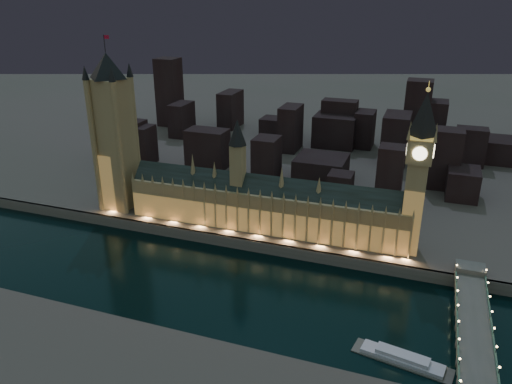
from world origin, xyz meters
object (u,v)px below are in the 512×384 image
(victoria_tower, at_px, (114,126))
(elizabeth_tower, at_px, (419,162))
(westminster_bridge, at_px, (472,323))
(river_boat, at_px, (402,358))
(palace_of_westminster, at_px, (263,204))

(victoria_tower, distance_m, elizabeth_tower, 218.02)
(westminster_bridge, bearing_deg, river_boat, -133.32)
(palace_of_westminster, relative_size, river_boat, 4.12)
(palace_of_westminster, distance_m, victoria_tower, 126.82)
(palace_of_westminster, relative_size, westminster_bridge, 1.79)
(palace_of_westminster, xyz_separation_m, elizabeth_tower, (99.84, 0.17, 43.14))
(elizabeth_tower, bearing_deg, westminster_bridge, -60.30)
(westminster_bridge, distance_m, river_boat, 46.99)
(river_boat, bearing_deg, westminster_bridge, 46.68)
(elizabeth_tower, xyz_separation_m, westminster_bridge, (37.29, -65.38, -63.52))
(victoria_tower, bearing_deg, elizabeth_tower, -0.00)
(westminster_bridge, bearing_deg, victoria_tower, 165.63)
(victoria_tower, height_order, elizabeth_tower, victoria_tower)
(westminster_bridge, xyz_separation_m, river_boat, (-32.10, -34.03, -4.44))
(palace_of_westminster, bearing_deg, westminster_bridge, -25.43)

